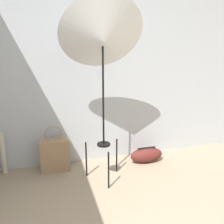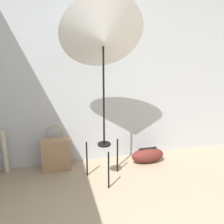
{
  "view_description": "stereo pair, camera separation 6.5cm",
  "coord_description": "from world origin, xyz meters",
  "px_view_note": "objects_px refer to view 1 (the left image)",
  "views": [
    {
      "loc": [
        -0.64,
        -0.81,
        1.74
      ],
      "look_at": [
        0.07,
        1.78,
        0.94
      ],
      "focal_mm": 42.0,
      "sensor_mm": 36.0,
      "label": 1
    },
    {
      "loc": [
        -0.58,
        -0.83,
        1.74
      ],
      "look_at": [
        0.07,
        1.78,
        0.94
      ],
      "focal_mm": 42.0,
      "sensor_mm": 36.0,
      "label": 2
    }
  ],
  "objects_px": {
    "photo_umbrella": "(103,39)",
    "tote_bag": "(55,155)",
    "paper_roll": "(3,153)",
    "duffel_bag": "(146,155)"
  },
  "relations": [
    {
      "from": "tote_bag",
      "to": "photo_umbrella",
      "type": "bearing_deg",
      "value": -31.96
    },
    {
      "from": "photo_umbrella",
      "to": "paper_roll",
      "type": "relative_size",
      "value": 3.8
    },
    {
      "from": "tote_bag",
      "to": "paper_roll",
      "type": "bearing_deg",
      "value": 170.67
    },
    {
      "from": "tote_bag",
      "to": "duffel_bag",
      "type": "bearing_deg",
      "value": -4.12
    },
    {
      "from": "photo_umbrella",
      "to": "duffel_bag",
      "type": "relative_size",
      "value": 4.57
    },
    {
      "from": "photo_umbrella",
      "to": "tote_bag",
      "type": "height_order",
      "value": "photo_umbrella"
    },
    {
      "from": "duffel_bag",
      "to": "paper_roll",
      "type": "height_order",
      "value": "paper_roll"
    },
    {
      "from": "photo_umbrella",
      "to": "duffel_bag",
      "type": "xyz_separation_m",
      "value": [
        0.68,
        0.27,
        -1.58
      ]
    },
    {
      "from": "photo_umbrella",
      "to": "paper_roll",
      "type": "height_order",
      "value": "photo_umbrella"
    },
    {
      "from": "tote_bag",
      "to": "paper_roll",
      "type": "distance_m",
      "value": 0.65
    }
  ]
}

